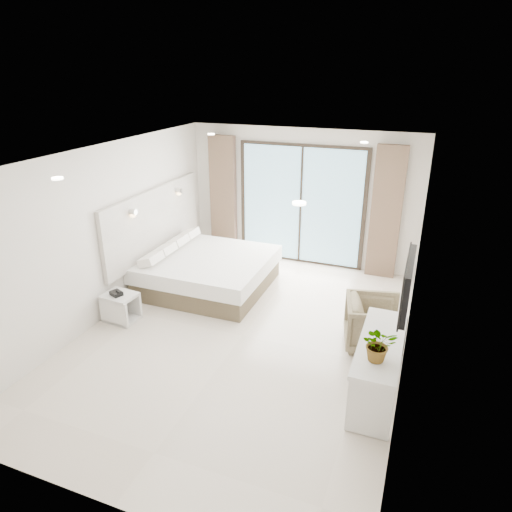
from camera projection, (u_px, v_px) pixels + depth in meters
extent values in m
plane|color=beige|center=(243.00, 336.00, 6.87)|extent=(6.20, 6.20, 0.00)
cube|color=silver|center=(302.00, 198.00, 9.03)|extent=(4.60, 0.02, 2.70)
cube|color=silver|center=(94.00, 388.00, 3.68)|extent=(4.60, 0.02, 2.70)
cube|color=silver|center=(106.00, 233.00, 7.12)|extent=(0.02, 6.20, 2.70)
cube|color=silver|center=(414.00, 278.00, 5.59)|extent=(0.02, 6.20, 2.70)
cube|color=white|center=(240.00, 155.00, 5.84)|extent=(4.60, 6.20, 0.02)
cube|color=beige|center=(155.00, 221.00, 8.30)|extent=(0.08, 3.00, 1.20)
cube|color=black|center=(408.00, 285.00, 4.98)|extent=(0.06, 1.00, 0.58)
cube|color=black|center=(405.00, 284.00, 4.99)|extent=(0.02, 1.04, 0.62)
cube|color=black|center=(301.00, 205.00, 9.06)|extent=(2.56, 0.04, 2.42)
cube|color=#89C2DC|center=(301.00, 206.00, 9.03)|extent=(2.40, 0.01, 2.30)
cube|color=brown|center=(223.00, 197.00, 9.49)|extent=(0.55, 0.14, 2.50)
cube|color=brown|center=(386.00, 213.00, 8.40)|extent=(0.55, 0.14, 2.50)
cylinder|color=white|center=(57.00, 178.00, 4.72)|extent=(0.12, 0.12, 0.02)
cylinder|color=white|center=(299.00, 203.00, 3.86)|extent=(0.12, 0.12, 0.02)
cylinder|color=white|center=(211.00, 134.00, 7.83)|extent=(0.12, 0.12, 0.02)
cylinder|color=white|center=(364.00, 142.00, 6.97)|extent=(0.12, 0.12, 0.02)
cube|color=brown|center=(208.00, 279.00, 8.33)|extent=(2.07, 1.96, 0.33)
cube|color=white|center=(208.00, 264.00, 8.22)|extent=(2.15, 2.05, 0.27)
cube|color=white|center=(151.00, 261.00, 7.80)|extent=(0.28, 0.41, 0.14)
cube|color=white|center=(165.00, 252.00, 8.19)|extent=(0.28, 0.41, 0.14)
cube|color=white|center=(178.00, 244.00, 8.58)|extent=(0.28, 0.41, 0.14)
cube|color=white|center=(189.00, 236.00, 8.96)|extent=(0.28, 0.41, 0.14)
cube|color=silver|center=(119.00, 296.00, 7.13)|extent=(0.53, 0.45, 0.05)
cube|color=silver|center=(122.00, 318.00, 7.29)|extent=(0.53, 0.45, 0.05)
cube|color=silver|center=(114.00, 313.00, 7.06)|extent=(0.50, 0.09, 0.41)
cube|color=silver|center=(128.00, 302.00, 7.37)|extent=(0.50, 0.09, 0.41)
cube|color=black|center=(116.00, 293.00, 7.09)|extent=(0.23, 0.21, 0.06)
cube|color=silver|center=(381.00, 344.00, 5.36)|extent=(0.50, 1.59, 0.06)
cube|color=silver|center=(369.00, 409.00, 4.89)|extent=(0.48, 0.06, 0.71)
cube|color=silver|center=(384.00, 340.00, 6.12)|extent=(0.48, 0.06, 0.71)
imported|color=#33662D|center=(378.00, 348.00, 4.95)|extent=(0.47, 0.49, 0.32)
imported|color=#8B7F5B|center=(374.00, 321.00, 6.50)|extent=(0.87, 0.91, 0.79)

